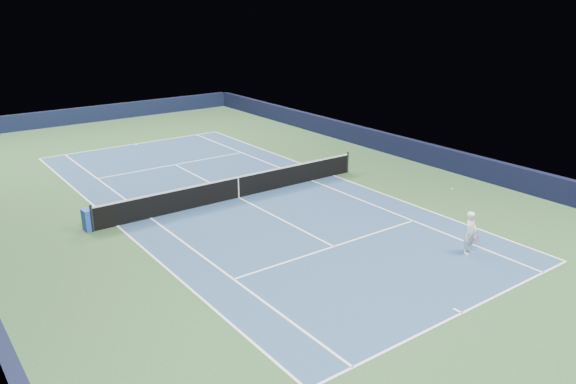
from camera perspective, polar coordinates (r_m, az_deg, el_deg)
ground at (r=24.78m, az=-5.03°, el=-0.58°), size 40.00×40.00×0.00m
wall_far at (r=42.33m, az=-19.35°, el=7.46°), size 22.00×0.35×1.10m
wall_right at (r=31.34m, az=12.10°, el=4.33°), size 0.35×40.00×1.10m
court_surface at (r=24.78m, az=-5.03°, el=-0.57°), size 10.97×23.77×0.01m
baseline_far at (r=35.09m, az=-15.26°, el=4.73°), size 10.97×0.08×0.00m
baseline_near at (r=16.71m, az=17.28°, el=-11.65°), size 10.97×0.08×0.00m
sideline_doubles_right at (r=27.85m, az=4.63°, el=1.69°), size 0.08×23.77×0.00m
sideline_doubles_left at (r=22.63m, az=-16.97°, el=-3.30°), size 0.08×23.77×0.00m
sideline_singles_right at (r=27.01m, az=2.43°, el=1.18°), size 0.08×23.77×0.00m
sideline_singles_left at (r=23.07m, az=-13.78°, el=-2.58°), size 0.08×23.77×0.00m
service_line_far at (r=30.18m, az=-11.40°, el=2.75°), size 8.23×0.08×0.00m
service_line_near at (r=19.96m, az=4.66°, el=-5.54°), size 8.23×0.08×0.00m
center_service_line at (r=24.78m, az=-5.03°, el=-0.56°), size 0.08×12.80×0.00m
center_mark_far at (r=34.95m, az=-15.17°, el=4.69°), size 0.08×0.30×0.00m
center_mark_near at (r=16.78m, az=16.86°, el=-11.47°), size 0.08×0.30×0.00m
tennis_net at (r=24.61m, az=-5.06°, el=0.53°), size 12.90×0.10×1.07m
sponsor_cube at (r=22.45m, az=-19.44°, el=-2.64°), size 0.58×0.49×0.83m
tennis_player at (r=20.11m, az=18.05°, el=-3.96°), size 0.75×1.26×2.07m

